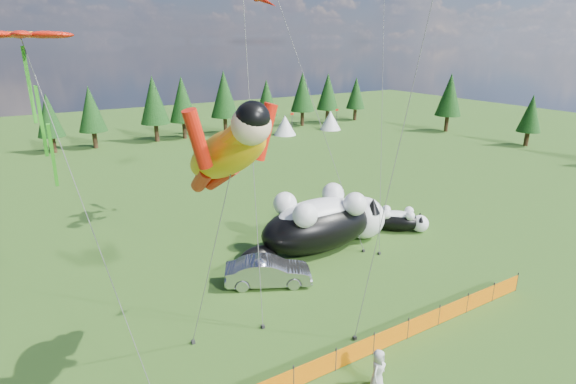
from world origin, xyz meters
name	(u,v)px	position (x,y,z in m)	size (l,w,h in m)	color
ground	(314,325)	(0.00, 0.00, 0.00)	(160.00, 160.00, 0.00)	black
safety_fence	(355,352)	(0.00, -3.00, 0.50)	(22.06, 0.06, 1.10)	#262626
tree_line	(114,114)	(0.00, 45.00, 4.00)	(90.00, 4.00, 8.00)	black
festival_tents	(212,133)	(11.00, 40.00, 1.40)	(50.00, 3.20, 2.80)	white
cat_large	(324,222)	(5.25, 6.67, 1.83)	(10.63, 3.80, 3.84)	black
cat_small	(400,220)	(11.48, 6.25, 0.78)	(3.75, 3.45, 1.64)	black
car	(268,272)	(-0.05, 4.43, 0.77)	(1.64, 4.69, 1.55)	#A3A2A7
spectator_e	(378,370)	(-0.20, -4.59, 0.85)	(0.83, 0.54, 1.70)	beige
superhero_kite	(225,154)	(-4.51, -0.95, 9.06)	(5.51, 5.83, 11.48)	#F0A40C
flower_kite	(22,41)	(-9.92, 1.26, 12.72)	(4.11, 4.00, 13.13)	red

